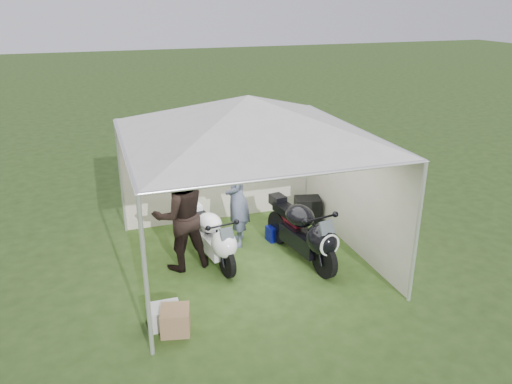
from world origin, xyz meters
TOP-DOWN VIEW (x-y plane):
  - ground at (0.00, 0.00)m, footprint 80.00×80.00m
  - canopy_tent at (-0.00, 0.03)m, footprint 5.66×5.66m
  - motorcycle_white at (-0.61, 0.15)m, footprint 0.61×1.85m
  - motorcycle_black at (0.93, -0.31)m, footprint 0.69×2.11m
  - paddock_stand at (0.77, 0.64)m, footprint 0.42×0.30m
  - person_dark_jacket at (-1.17, 0.19)m, footprint 1.05×0.87m
  - person_blue_jacket at (0.01, 0.73)m, footprint 0.63×0.79m
  - equipment_box at (1.70, 1.25)m, footprint 0.61×0.53m
  - crate_0 at (-1.75, -1.42)m, footprint 0.48×0.38m
  - crate_1 at (-1.62, -1.61)m, footprint 0.49×0.49m

SIDE VIEW (x-z plane):
  - ground at x=0.00m, z-range 0.00..0.00m
  - paddock_stand at x=0.77m, z-range 0.00..0.29m
  - crate_0 at x=-1.75m, z-range 0.00..0.31m
  - crate_1 at x=-1.62m, z-range 0.00..0.36m
  - equipment_box at x=1.70m, z-range 0.00..0.53m
  - motorcycle_white at x=-0.61m, z-range 0.05..0.97m
  - motorcycle_black at x=0.93m, z-range 0.06..1.11m
  - person_blue_jacket at x=0.01m, z-range 0.00..1.90m
  - person_dark_jacket at x=-1.17m, z-range 0.00..1.98m
  - canopy_tent at x=0.00m, z-range 1.08..4.08m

